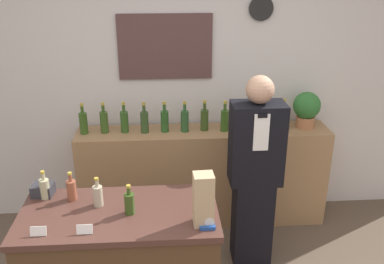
{
  "coord_description": "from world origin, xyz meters",
  "views": [
    {
      "loc": [
        -0.15,
        -1.83,
        2.4
      ],
      "look_at": [
        0.05,
        1.1,
        1.19
      ],
      "focal_mm": 40.0,
      "sensor_mm": 36.0,
      "label": 1
    }
  ],
  "objects_px": {
    "shopkeeper": "(255,175)",
    "potted_plant": "(307,108)",
    "paper_bag": "(203,200)",
    "tape_dispenser": "(208,224)"
  },
  "relations": [
    {
      "from": "shopkeeper",
      "to": "potted_plant",
      "type": "relative_size",
      "value": 4.83
    },
    {
      "from": "shopkeeper",
      "to": "paper_bag",
      "type": "relative_size",
      "value": 4.94
    },
    {
      "from": "tape_dispenser",
      "to": "potted_plant",
      "type": "bearing_deg",
      "value": 55.32
    },
    {
      "from": "paper_bag",
      "to": "tape_dispenser",
      "type": "height_order",
      "value": "paper_bag"
    },
    {
      "from": "potted_plant",
      "to": "paper_bag",
      "type": "relative_size",
      "value": 1.02
    },
    {
      "from": "paper_bag",
      "to": "tape_dispenser",
      "type": "xyz_separation_m",
      "value": [
        0.02,
        -0.04,
        -0.14
      ]
    },
    {
      "from": "potted_plant",
      "to": "tape_dispenser",
      "type": "height_order",
      "value": "potted_plant"
    },
    {
      "from": "potted_plant",
      "to": "paper_bag",
      "type": "bearing_deg",
      "value": -126.06
    },
    {
      "from": "tape_dispenser",
      "to": "paper_bag",
      "type": "bearing_deg",
      "value": 119.09
    },
    {
      "from": "potted_plant",
      "to": "tape_dispenser",
      "type": "bearing_deg",
      "value": -124.68
    }
  ]
}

